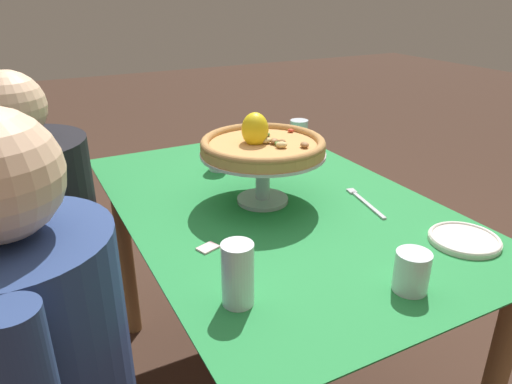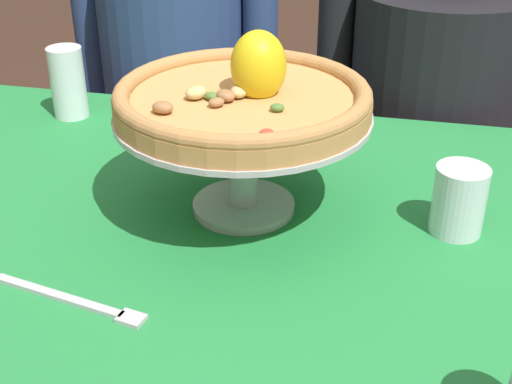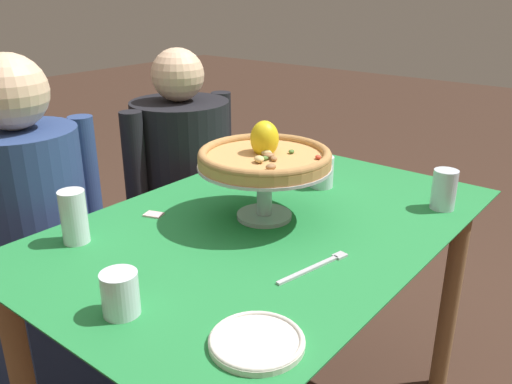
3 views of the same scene
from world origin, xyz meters
name	(u,v)px [view 1 (image 1 of 3)]	position (x,y,z in m)	size (l,w,h in m)	color
dining_table	(274,235)	(0.00, 0.00, 0.65)	(1.30, 0.86, 0.76)	olive
pizza_stand	(263,166)	(0.02, 0.03, 0.87)	(0.36, 0.36, 0.16)	#B7B7C1
pizza	(262,144)	(0.03, 0.03, 0.94)	(0.36, 0.36, 0.11)	tan
water_glass_side_left	(411,273)	(-0.52, -0.04, 0.80)	(0.07, 0.07, 0.09)	silver
water_glass_front_right	(299,136)	(0.40, -0.34, 0.81)	(0.07, 0.07, 0.12)	silver
water_glass_side_right	(219,158)	(0.33, 0.03, 0.80)	(0.07, 0.07, 0.10)	silver
water_glass_back_left	(238,278)	(-0.39, 0.31, 0.82)	(0.07, 0.07, 0.14)	white
side_plate	(464,239)	(-0.43, -0.31, 0.77)	(0.18, 0.18, 0.02)	silver
dinner_fork	(364,201)	(-0.12, -0.24, 0.76)	(0.22, 0.06, 0.01)	#B7B7C1
sugar_packet	(208,248)	(-0.16, 0.28, 0.76)	(0.05, 0.04, 0.01)	beige
diner_right	(41,261)	(0.31, 0.65, 0.57)	(0.53, 0.38, 1.15)	gray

